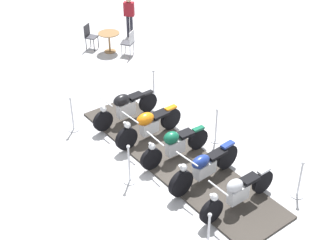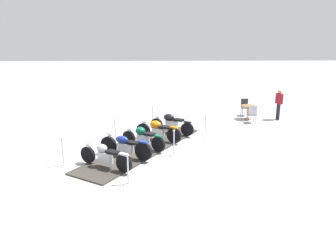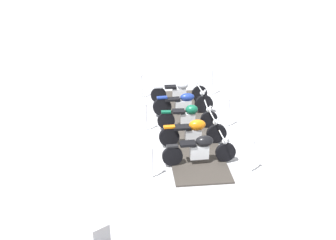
% 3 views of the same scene
% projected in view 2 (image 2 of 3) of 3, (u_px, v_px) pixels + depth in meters
% --- Properties ---
extents(ground_plane, '(80.00, 80.00, 0.00)m').
position_uv_depth(ground_plane, '(143.00, 149.00, 13.57)').
color(ground_plane, '#B2B2B7').
extents(display_platform, '(5.01, 6.65, 0.05)m').
position_uv_depth(display_platform, '(143.00, 148.00, 13.56)').
color(display_platform, '#38332D').
rests_on(display_platform, ground_plane).
extents(motorcycle_black, '(1.98, 1.22, 0.90)m').
position_uv_depth(motorcycle_black, '(171.00, 123.00, 15.36)').
color(motorcycle_black, black).
rests_on(motorcycle_black, display_platform).
extents(motorcycle_copper, '(1.96, 1.24, 0.96)m').
position_uv_depth(motorcycle_copper, '(158.00, 130.00, 14.40)').
color(motorcycle_copper, black).
rests_on(motorcycle_copper, display_platform).
extents(motorcycle_forest, '(1.79, 1.31, 0.89)m').
position_uv_depth(motorcycle_forest, '(142.00, 137.00, 13.46)').
color(motorcycle_forest, black).
rests_on(motorcycle_forest, display_platform).
extents(motorcycle_navy, '(2.04, 1.22, 1.00)m').
position_uv_depth(motorcycle_navy, '(125.00, 146.00, 12.49)').
color(motorcycle_navy, black).
rests_on(motorcycle_navy, display_platform).
extents(motorcycle_chrome, '(1.96, 1.29, 0.90)m').
position_uv_depth(motorcycle_chrome, '(104.00, 155.00, 11.54)').
color(motorcycle_chrome, black).
rests_on(motorcycle_chrome, display_platform).
extents(stanchion_right_front, '(0.33, 0.33, 1.08)m').
position_uv_depth(stanchion_right_front, '(153.00, 120.00, 16.59)').
color(stanchion_right_front, silver).
rests_on(stanchion_right_front, ground_plane).
extents(stanchion_right_rear, '(0.35, 0.35, 1.11)m').
position_uv_depth(stanchion_right_rear, '(63.00, 157.00, 11.78)').
color(stanchion_right_rear, silver).
rests_on(stanchion_right_rear, ground_plane).
extents(stanchion_left_front, '(0.31, 0.31, 1.02)m').
position_uv_depth(stanchion_left_front, '(205.00, 129.00, 15.18)').
color(stanchion_left_front, silver).
rests_on(stanchion_left_front, ground_plane).
extents(stanchion_left_rear, '(0.32, 0.32, 1.03)m').
position_uv_depth(stanchion_left_rear, '(128.00, 175.00, 10.37)').
color(stanchion_left_rear, silver).
rests_on(stanchion_left_rear, ground_plane).
extents(stanchion_left_mid, '(0.35, 0.35, 1.05)m').
position_uv_depth(stanchion_left_mid, '(174.00, 148.00, 12.78)').
color(stanchion_left_mid, silver).
rests_on(stanchion_left_mid, ground_plane).
extents(stanchion_right_mid, '(0.34, 0.34, 1.10)m').
position_uv_depth(stanchion_right_mid, '(115.00, 135.00, 14.18)').
color(stanchion_right_mid, silver).
rests_on(stanchion_right_mid, ground_plane).
extents(cafe_table, '(0.80, 0.80, 0.76)m').
position_uv_depth(cafe_table, '(248.00, 109.00, 17.95)').
color(cafe_table, olive).
rests_on(cafe_table, ground_plane).
extents(cafe_chair_near_table, '(0.41, 0.41, 0.95)m').
position_uv_depth(cafe_chair_near_table, '(245.00, 106.00, 18.75)').
color(cafe_chair_near_table, '#2D2D33').
rests_on(cafe_chair_near_table, ground_plane).
extents(cafe_chair_across_table, '(0.40, 0.40, 0.96)m').
position_uv_depth(cafe_chair_across_table, '(252.00, 113.00, 17.16)').
color(cafe_chair_across_table, '#B7B7BC').
rests_on(cafe_chair_across_table, ground_plane).
extents(bystander_person, '(0.30, 0.44, 1.65)m').
position_uv_depth(bystander_person, '(279.00, 102.00, 17.75)').
color(bystander_person, '#23232D').
rests_on(bystander_person, ground_plane).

